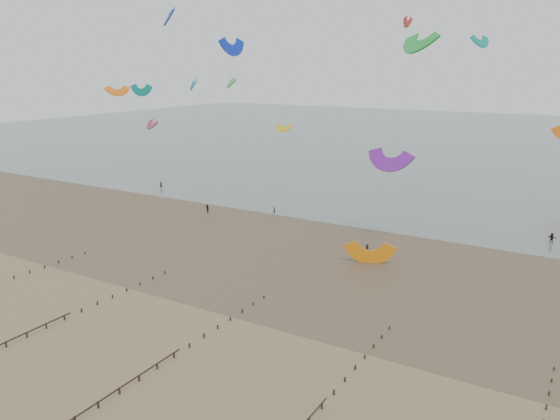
% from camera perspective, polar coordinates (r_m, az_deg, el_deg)
% --- Properties ---
extents(ground, '(500.00, 500.00, 0.00)m').
position_cam_1_polar(ground, '(69.43, -9.97, -11.86)').
color(ground, brown).
rests_on(ground, ground).
extents(sea_and_shore, '(500.00, 665.00, 0.03)m').
position_cam_1_polar(sea_and_shore, '(97.77, 1.32, -3.62)').
color(sea_and_shore, '#475654').
rests_on(sea_and_shore, ground).
extents(groynes, '(72.16, 50.16, 1.00)m').
position_cam_1_polar(groynes, '(55.38, -20.20, -19.53)').
color(groynes, black).
rests_on(groynes, ground).
extents(kitesurfer_lead, '(0.67, 0.59, 1.53)m').
position_cam_1_polar(kitesurfer_lead, '(117.73, -0.61, -0.02)').
color(kitesurfer_lead, black).
rests_on(kitesurfer_lead, ground).
extents(kitesurfers, '(105.50, 22.97, 1.87)m').
position_cam_1_polar(kitesurfers, '(105.98, 13.06, -2.05)').
color(kitesurfers, black).
rests_on(kitesurfers, ground).
extents(grounded_kite, '(8.41, 7.45, 3.86)m').
position_cam_1_polar(grounded_kite, '(90.04, 9.33, -5.47)').
color(grounded_kite, orange).
rests_on(grounded_kite, ground).
extents(kites_airborne, '(252.28, 114.33, 42.30)m').
position_cam_1_polar(kites_airborne, '(141.42, 11.42, 10.80)').
color(kites_airborne, purple).
rests_on(kites_airborne, ground).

